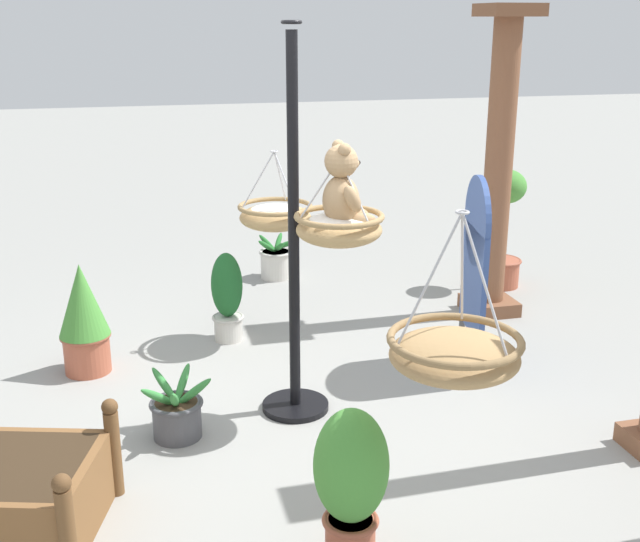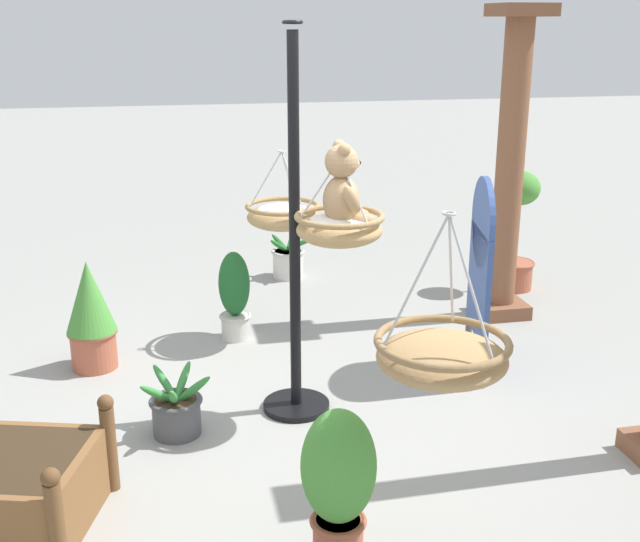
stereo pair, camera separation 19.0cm
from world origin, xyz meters
name	(u,v)px [view 2 (the right image)]	position (x,y,z in m)	size (l,w,h in m)	color
ground_plane	(308,419)	(0.00, 0.00, 0.00)	(40.00, 40.00, 0.00)	gray
display_pole_central	(295,299)	(-0.17, -0.05, 0.77)	(0.44, 0.44, 2.46)	black
hanging_basket_with_teddy	(339,227)	(-0.02, 0.20, 1.27)	(0.55, 0.55, 0.54)	tan
teddy_bear	(344,191)	(-0.02, 0.23, 1.49)	(0.36, 0.31, 0.52)	tan
hanging_basket_left_high	(283,215)	(-1.40, 0.07, 1.02)	(0.58, 0.58, 0.61)	tan
hanging_basket_right_low	(442,355)	(1.49, 0.32, 1.07)	(0.60, 0.60, 0.74)	#A37F51
greenhouse_pillar_far_back	(509,174)	(-1.54, 2.00, 1.25)	(0.44, 0.44, 2.59)	brown
wooden_planter_box	(7,487)	(0.79, -1.69, 0.22)	(1.01, 1.07, 0.57)	brown
potted_plant_fern_front	(517,229)	(-2.17, 2.42, 0.58)	(0.39, 0.39, 1.14)	#AD563D
potted_plant_flowering_red	(91,314)	(-1.11, -1.40, 0.42)	(0.37, 0.37, 0.82)	#AD563D
potted_plant_tall_leafy	(288,260)	(-2.95, 0.36, 0.18)	(0.44, 0.43, 0.43)	beige
potted_plant_bushy_green	(338,480)	(1.39, -0.12, 0.44)	(0.35, 0.35, 0.79)	#AD563D
potted_plant_small_succulent	(235,296)	(-1.46, -0.32, 0.37)	(0.26, 0.26, 0.73)	beige
potted_plant_conical_shrub	(176,410)	(0.01, -0.83, 0.16)	(0.48, 0.46, 0.41)	#4C4C51
display_sign_board	(481,259)	(-0.49, 1.34, 0.86)	(0.64, 0.17, 1.44)	#334C8C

